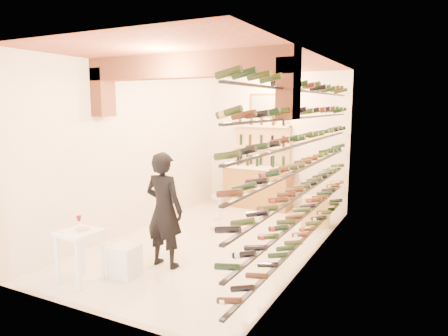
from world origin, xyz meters
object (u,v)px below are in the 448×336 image
Objects in this scene: white_stool at (125,261)px; crate_lower at (314,218)px; back_counter at (258,186)px; wine_rack at (301,162)px; chrome_barstool at (220,210)px; person at (164,210)px; tasting_table at (79,240)px.

white_stool is 4.11m from crate_lower.
back_counter is 1.91m from crate_lower.
crate_lower is at bearing 96.34° from wine_rack.
crate_lower is at bearing 35.16° from chrome_barstool.
person reaches higher than chrome_barstool.
person is (0.15, -4.03, 0.35)m from back_counter.
back_counter is 2.03m from chrome_barstool.
back_counter is 3.73× the size of white_stool.
person reaches higher than back_counter.
person is 2.06m from chrome_barstool.
wine_rack is at bearing 45.27° from white_stool.
back_counter reaches higher than tasting_table.
white_stool is at bearing -134.73° from wine_rack.
crate_lower is at bearing 64.55° from white_stool.
chrome_barstool is (-1.77, 0.62, -1.13)m from wine_rack.
crate_lower is (-0.19, 1.73, -1.38)m from wine_rack.
tasting_table is 0.71m from white_stool.
wine_rack is 3.24× the size of person.
back_counter is 5.09m from tasting_table.
back_counter is 4.64m from white_stool.
tasting_table is (-2.36, -2.42, -0.94)m from wine_rack.
wine_rack is 12.51× the size of white_stool.
back_counter is at bearing 88.42° from white_stool.
tasting_table reaches higher than white_stool.
person is at bearing 59.90° from tasting_table.
crate_lower is (1.49, 3.12, -0.71)m from person.
chrome_barstool reaches higher than white_stool.
white_stool is 0.81× the size of crate_lower.
back_counter is 0.97× the size of person.
back_counter is at bearing 91.62° from chrome_barstool.
white_stool is 0.64× the size of chrome_barstool.
wine_rack is 3.35× the size of back_counter.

